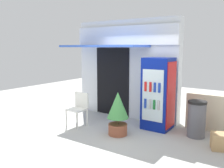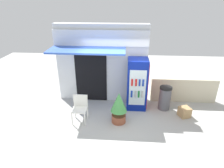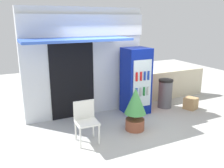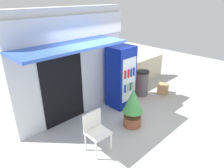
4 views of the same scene
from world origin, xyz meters
name	(u,v)px [view 3 (image 3 of 4)]	position (x,y,z in m)	size (l,w,h in m)	color
ground	(131,130)	(0.00, 0.00, 0.00)	(16.00, 16.00, 0.00)	#B2B2AD
storefront_building	(84,61)	(-0.63, 1.56, 1.55)	(3.40, 1.33, 2.96)	silver
drink_cooler	(136,81)	(0.73, 1.00, 0.94)	(0.72, 0.71, 1.88)	navy
plastic_chair	(86,118)	(-1.15, 0.00, 0.54)	(0.49, 0.46, 0.91)	white
potted_plant_near_shop	(135,107)	(0.12, 0.00, 0.60)	(0.53, 0.53, 1.07)	#995138
trash_bin	(165,93)	(1.76, 0.95, 0.44)	(0.44, 0.44, 0.88)	#595960
stone_boundary_wall	(173,84)	(2.58, 1.59, 0.47)	(2.50, 0.21, 0.95)	beige
cardboard_box	(191,103)	(2.38, 0.48, 0.17)	(0.35, 0.34, 0.35)	tan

